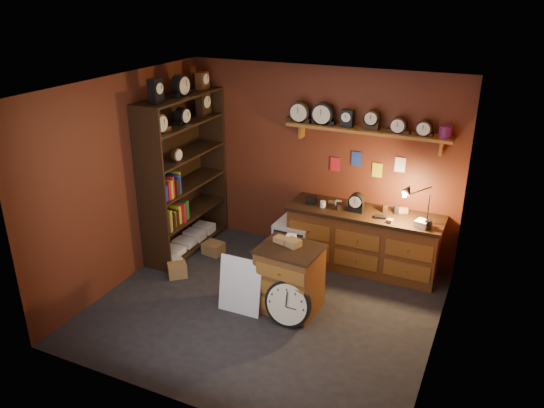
{
  "coord_description": "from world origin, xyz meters",
  "views": [
    {
      "loc": [
        2.41,
        -5.02,
        3.7
      ],
      "look_at": [
        -0.07,
        0.35,
        1.23
      ],
      "focal_mm": 35.0,
      "sensor_mm": 36.0,
      "label": 1
    }
  ],
  "objects_px": {
    "shelving_unit": "(182,168)",
    "big_round_clock": "(288,304)",
    "low_cabinet": "(289,276)",
    "workbench": "(363,237)"
  },
  "relations": [
    {
      "from": "shelving_unit",
      "to": "big_round_clock",
      "type": "relative_size",
      "value": 4.56
    },
    {
      "from": "shelving_unit",
      "to": "big_round_clock",
      "type": "height_order",
      "value": "shelving_unit"
    },
    {
      "from": "shelving_unit",
      "to": "big_round_clock",
      "type": "bearing_deg",
      "value": -28.75
    },
    {
      "from": "shelving_unit",
      "to": "low_cabinet",
      "type": "xyz_separation_m",
      "value": [
        2.07,
        -0.88,
        -0.8
      ]
    },
    {
      "from": "big_round_clock",
      "to": "workbench",
      "type": "bearing_deg",
      "value": 76.59
    },
    {
      "from": "workbench",
      "to": "low_cabinet",
      "type": "height_order",
      "value": "workbench"
    },
    {
      "from": "workbench",
      "to": "low_cabinet",
      "type": "distance_m",
      "value": 1.47
    },
    {
      "from": "low_cabinet",
      "to": "shelving_unit",
      "type": "bearing_deg",
      "value": 161.01
    },
    {
      "from": "low_cabinet",
      "to": "big_round_clock",
      "type": "distance_m",
      "value": 0.38
    },
    {
      "from": "low_cabinet",
      "to": "workbench",
      "type": "bearing_deg",
      "value": 73.5
    }
  ]
}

